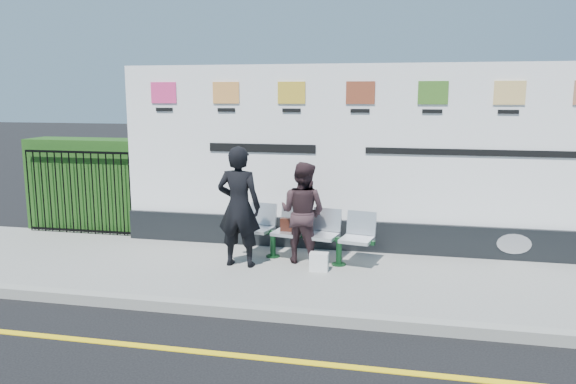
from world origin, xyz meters
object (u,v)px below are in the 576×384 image
Objects in this scene: billboard at (359,171)px; bench at (305,247)px; woman_right at (303,212)px; woman_left at (239,207)px.

bench is at bearing -131.58° from billboard.
bench is at bearing -108.95° from woman_right.
billboard is 4.46× the size of woman_left.
billboard is 2.11m from woman_left.
woman_right is (-0.03, -0.05, 0.55)m from bench.
woman_right reaches higher than bench.
billboard is 5.21× the size of woman_right.
bench is 1.35× the size of woman_right.
woman_right is at bearing -115.52° from bench.
woman_left reaches higher than bench.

